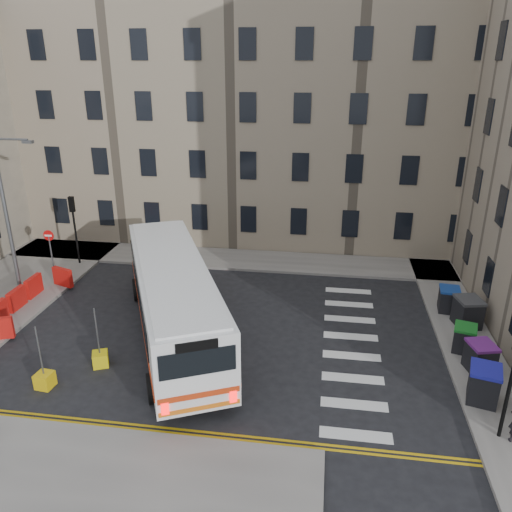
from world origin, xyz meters
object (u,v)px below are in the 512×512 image
(streetlamp, at_px, (7,217))
(bollard_chevron, at_px, (45,380))
(wheelie_bin_b, at_px, (480,357))
(wheelie_bin_a, at_px, (484,384))
(bollard_yellow, at_px, (101,359))
(wheelie_bin_c, at_px, (464,338))
(wheelie_bin_d, at_px, (468,312))
(bus, at_px, (173,296))
(wheelie_bin_e, at_px, (449,299))

(streetlamp, distance_m, bollard_chevron, 9.79)
(streetlamp, relative_size, wheelie_bin_b, 6.32)
(wheelie_bin_a, relative_size, bollard_yellow, 2.38)
(streetlamp, relative_size, wheelie_bin_c, 6.72)
(bollard_yellow, bearing_deg, wheelie_bin_a, -0.88)
(wheelie_bin_c, height_order, bollard_yellow, wheelie_bin_c)
(wheelie_bin_d, height_order, bollard_yellow, wheelie_bin_d)
(bus, bearing_deg, wheelie_bin_b, -29.45)
(wheelie_bin_b, xyz_separation_m, bollard_chevron, (-16.45, -3.34, -0.46))
(bus, distance_m, wheelie_bin_d, 13.38)
(wheelie_bin_c, bearing_deg, bus, -162.62)
(bus, height_order, wheelie_bin_c, bus)
(wheelie_bin_c, bearing_deg, wheelie_bin_d, 89.45)
(wheelie_bin_a, distance_m, wheelie_bin_d, 5.66)
(wheelie_bin_a, relative_size, bollard_chevron, 2.38)
(streetlamp, relative_size, bus, 0.65)
(bus, height_order, wheelie_bin_e, bus)
(streetlamp, xyz_separation_m, wheelie_bin_b, (21.89, -3.73, -3.58))
(bus, distance_m, bollard_chevron, 6.02)
(wheelie_bin_c, xyz_separation_m, bollard_chevron, (-16.19, -4.80, -0.41))
(streetlamp, height_order, wheelie_bin_d, streetlamp)
(streetlamp, distance_m, bollard_yellow, 9.65)
(wheelie_bin_d, bearing_deg, wheelie_bin_b, -108.44)
(streetlamp, bearing_deg, wheelie_bin_d, -0.07)
(wheelie_bin_c, relative_size, bollard_yellow, 2.02)
(wheelie_bin_d, xyz_separation_m, bollard_chevron, (-16.83, -7.04, -0.53))
(streetlamp, relative_size, wheelie_bin_d, 5.71)
(wheelie_bin_b, relative_size, bollard_chevron, 2.15)
(bollard_yellow, bearing_deg, bollard_chevron, -131.34)
(wheelie_bin_a, bearing_deg, streetlamp, -179.66)
(streetlamp, bearing_deg, wheelie_bin_b, -9.67)
(bollard_yellow, height_order, bollard_chevron, same)
(wheelie_bin_b, bearing_deg, streetlamp, 156.21)
(streetlamp, xyz_separation_m, wheelie_bin_a, (21.51, -5.63, -3.52))
(wheelie_bin_e, relative_size, bollard_yellow, 1.97)
(wheelie_bin_c, height_order, wheelie_bin_d, wheelie_bin_d)
(bus, relative_size, bollard_chevron, 20.97)
(bus, xyz_separation_m, bollard_yellow, (-2.30, -2.73, -1.68))
(wheelie_bin_d, bearing_deg, streetlamp, 167.36)
(bus, xyz_separation_m, wheelie_bin_b, (12.69, -1.05, -1.22))
(bus, height_order, wheelie_bin_a, bus)
(wheelie_bin_a, height_order, wheelie_bin_e, wheelie_bin_a)
(wheelie_bin_e, height_order, bollard_yellow, wheelie_bin_e)
(wheelie_bin_e, height_order, bollard_chevron, wheelie_bin_e)
(bus, distance_m, wheelie_bin_c, 12.49)
(wheelie_bin_c, bearing_deg, wheelie_bin_e, 103.94)
(bus, relative_size, wheelie_bin_b, 9.77)
(wheelie_bin_b, distance_m, bollard_chevron, 16.79)
(wheelie_bin_a, relative_size, wheelie_bin_c, 1.18)
(bus, distance_m, wheelie_bin_b, 12.79)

